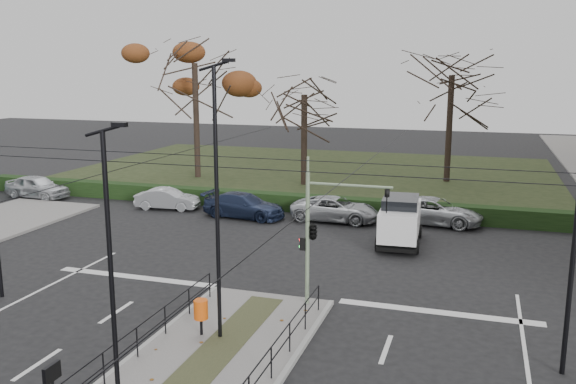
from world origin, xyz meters
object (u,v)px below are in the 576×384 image
object	(u,v)px
bare_tree_near	(304,101)
parked_car_fifth	(434,211)
rust_tree	(195,63)
bare_tree_center	(452,83)
parked_car_first	(37,187)
parked_car_second	(167,199)
litter_bin	(201,310)
traffic_light	(315,229)
info_panel	(52,382)
parked_car_third	(244,205)
streetlamp_median_far	(217,202)
streetlamp_median_near	(113,293)
white_van	(400,220)
parked_car_fourth	(335,209)

from	to	relation	value
bare_tree_near	parked_car_fifth	size ratio (longest dim) A/B	1.65
rust_tree	bare_tree_center	bearing A→B (deg)	11.98
parked_car_first	parked_car_fifth	distance (m)	25.27
parked_car_second	bare_tree_center	distance (m)	21.98
parked_car_first	bare_tree_center	world-z (taller)	bare_tree_center
litter_bin	parked_car_fifth	world-z (taller)	parked_car_fifth
traffic_light	parked_car_fifth	xyz separation A→B (m)	(3.09, 13.45, -2.17)
parked_car_first	rust_tree	xyz separation A→B (m)	(6.74, 9.89, 7.95)
litter_bin	info_panel	xyz separation A→B (m)	(-0.56, -6.17, 0.70)
bare_tree_near	parked_car_fifth	xyz separation A→B (m)	(9.85, -8.47, -5.32)
parked_car_second	bare_tree_near	distance (m)	12.51
rust_tree	parked_car_fifth	distance (m)	22.05
litter_bin	info_panel	bearing A→B (deg)	-95.20
parked_car_third	rust_tree	xyz separation A→B (m)	(-8.09, 10.70, 8.01)
litter_bin	bare_tree_center	bearing A→B (deg)	79.10
litter_bin	bare_tree_near	size ratio (longest dim) A/B	0.13
parked_car_first	streetlamp_median_far	bearing A→B (deg)	-122.76
parked_car_first	rust_tree	world-z (taller)	rust_tree
parked_car_third	streetlamp_median_near	bearing A→B (deg)	-158.99
streetlamp_median_near	bare_tree_near	bearing A→B (deg)	99.01
rust_tree	bare_tree_near	bearing A→B (deg)	-3.01
info_panel	parked_car_second	world-z (taller)	info_panel
streetlamp_median_near	streetlamp_median_far	size ratio (longest dim) A/B	0.85
white_van	parked_car_fifth	size ratio (longest dim) A/B	0.85
parked_car_second	white_van	bearing A→B (deg)	-109.63
white_van	rust_tree	bearing A→B (deg)	142.07
white_van	bare_tree_near	size ratio (longest dim) A/B	0.52
parked_car_first	bare_tree_near	xyz separation A→B (m)	(15.40, 9.43, 5.29)
rust_tree	bare_tree_center	size ratio (longest dim) A/B	1.10
bare_tree_near	rust_tree	bearing A→B (deg)	176.99
info_panel	parked_car_first	size ratio (longest dim) A/B	0.44
litter_bin	parked_car_fourth	bearing A→B (deg)	88.19
bare_tree_near	parked_car_fifth	bearing A→B (deg)	-40.71
parked_car_fourth	white_van	world-z (taller)	white_van
traffic_light	white_van	world-z (taller)	traffic_light
parked_car_third	parked_car_fourth	bearing A→B (deg)	-74.75
rust_tree	bare_tree_near	xyz separation A→B (m)	(8.66, -0.46, -2.67)
info_panel	white_van	distance (m)	19.33
parked_car_first	parked_car_second	distance (m)	9.66
parked_car_first	bare_tree_center	bearing A→B (deg)	-55.51
parked_car_fifth	rust_tree	bearing A→B (deg)	69.15
white_van	info_panel	bearing A→B (deg)	-105.28
info_panel	streetlamp_median_near	distance (m)	2.62
streetlamp_median_near	rust_tree	size ratio (longest dim) A/B	0.63
info_panel	rust_tree	world-z (taller)	rust_tree
litter_bin	white_van	distance (m)	13.27
bare_tree_center	parked_car_first	bearing A→B (deg)	-151.27
parked_car_fifth	bare_tree_near	bearing A→B (deg)	54.19
traffic_light	parked_car_fourth	bearing A→B (deg)	100.04
streetlamp_median_far	parked_car_fourth	size ratio (longest dim) A/B	1.75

